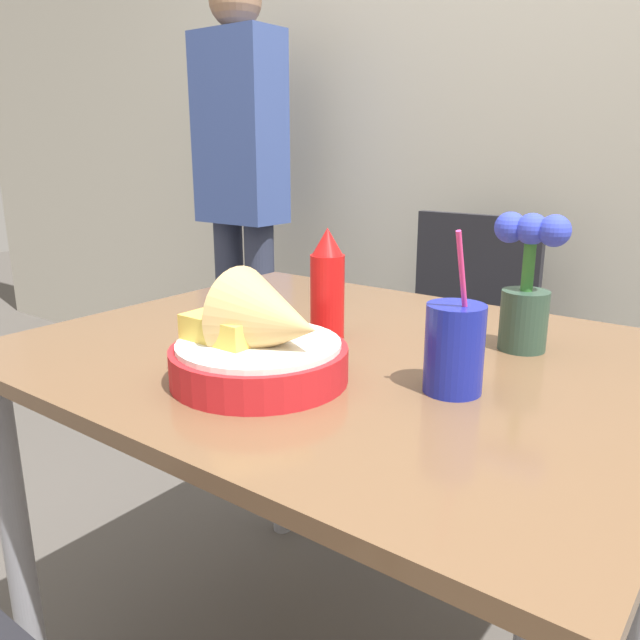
{
  "coord_description": "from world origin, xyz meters",
  "views": [
    {
      "loc": [
        0.57,
        -0.82,
        1.06
      ],
      "look_at": [
        -0.0,
        -0.06,
        0.8
      ],
      "focal_mm": 35.0,
      "sensor_mm": 36.0,
      "label": 1
    }
  ],
  "objects_px": {
    "chair_far_window": "(460,331)",
    "food_basket": "(263,344)",
    "person_standing": "(241,181)",
    "ketchup_bottle": "(327,286)",
    "flower_vase": "(527,285)",
    "drink_cup": "(454,351)"
  },
  "relations": [
    {
      "from": "flower_vase",
      "to": "person_standing",
      "type": "xyz_separation_m",
      "value": [
        -1.31,
        0.7,
        0.09
      ]
    },
    {
      "from": "flower_vase",
      "to": "ketchup_bottle",
      "type": "bearing_deg",
      "value": -154.72
    },
    {
      "from": "chair_far_window",
      "to": "drink_cup",
      "type": "relative_size",
      "value": 3.82
    },
    {
      "from": "drink_cup",
      "to": "food_basket",
      "type": "bearing_deg",
      "value": -150.69
    },
    {
      "from": "food_basket",
      "to": "person_standing",
      "type": "bearing_deg",
      "value": 135.0
    },
    {
      "from": "ketchup_bottle",
      "to": "drink_cup",
      "type": "xyz_separation_m",
      "value": [
        0.29,
        -0.1,
        -0.04
      ]
    },
    {
      "from": "drink_cup",
      "to": "person_standing",
      "type": "distance_m",
      "value": 1.61
    },
    {
      "from": "chair_far_window",
      "to": "food_basket",
      "type": "distance_m",
      "value": 1.14
    },
    {
      "from": "person_standing",
      "to": "ketchup_bottle",
      "type": "bearing_deg",
      "value": -39.71
    },
    {
      "from": "food_basket",
      "to": "drink_cup",
      "type": "height_order",
      "value": "drink_cup"
    },
    {
      "from": "chair_far_window",
      "to": "person_standing",
      "type": "relative_size",
      "value": 0.53
    },
    {
      "from": "ketchup_bottle",
      "to": "flower_vase",
      "type": "xyz_separation_m",
      "value": [
        0.3,
        0.14,
        0.02
      ]
    },
    {
      "from": "chair_far_window",
      "to": "ketchup_bottle",
      "type": "xyz_separation_m",
      "value": [
        0.13,
        -0.86,
        0.31
      ]
    },
    {
      "from": "ketchup_bottle",
      "to": "flower_vase",
      "type": "relative_size",
      "value": 0.86
    },
    {
      "from": "chair_far_window",
      "to": "food_basket",
      "type": "xyz_separation_m",
      "value": [
        0.19,
        -1.09,
        0.27
      ]
    },
    {
      "from": "ketchup_bottle",
      "to": "flower_vase",
      "type": "height_order",
      "value": "flower_vase"
    },
    {
      "from": "drink_cup",
      "to": "ketchup_bottle",
      "type": "bearing_deg",
      "value": 160.9
    },
    {
      "from": "drink_cup",
      "to": "flower_vase",
      "type": "relative_size",
      "value": 1.01
    },
    {
      "from": "ketchup_bottle",
      "to": "person_standing",
      "type": "height_order",
      "value": "person_standing"
    },
    {
      "from": "chair_far_window",
      "to": "drink_cup",
      "type": "distance_m",
      "value": 1.09
    },
    {
      "from": "chair_far_window",
      "to": "person_standing",
      "type": "bearing_deg",
      "value": -178.63
    },
    {
      "from": "ketchup_bottle",
      "to": "flower_vase",
      "type": "bearing_deg",
      "value": 25.28
    }
  ]
}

